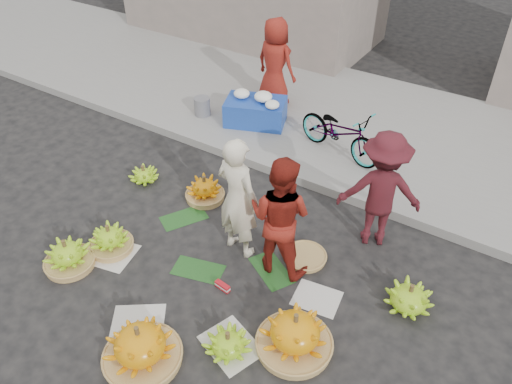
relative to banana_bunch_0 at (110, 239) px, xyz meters
The scene contains 22 objects.
ground 1.42m from the banana_bunch_0, 21.10° to the left, with size 80.00×80.00×0.00m, color black.
curb 3.01m from the banana_bunch_0, 64.03° to the left, with size 40.00×0.25×0.15m, color gray.
sidewalk 4.99m from the banana_bunch_0, 74.66° to the left, with size 40.00×4.00×0.12m, color gray.
newspaper_scatter 1.36m from the banana_bunch_0, 12.43° to the right, with size 3.20×1.80×0.00m, color silver, non-canonical shape.
banana_leaves 1.42m from the banana_bunch_0, 30.17° to the left, with size 2.00×1.00×0.00m, color #174517, non-canonical shape.
banana_bunch_0 is the anchor object (origin of this frame).
banana_bunch_1 0.56m from the banana_bunch_0, 113.65° to the right, with size 0.63×0.63×0.44m.
banana_bunch_2 1.85m from the banana_bunch_0, 34.47° to the right, with size 0.84×0.84×0.55m.
banana_bunch_3 2.29m from the banana_bunch_0, 11.85° to the right, with size 0.59×0.59×0.32m.
banana_bunch_4 2.82m from the banana_bunch_0, ahead, with size 0.90×0.90×0.55m.
banana_bunch_5 3.86m from the banana_bunch_0, 17.61° to the left, with size 0.73×0.73×0.37m.
banana_bunch_6 1.55m from the banana_bunch_0, 116.14° to the left, with size 0.51×0.51×0.28m.
banana_bunch_7 1.59m from the banana_bunch_0, 75.11° to the left, with size 0.65×0.65×0.41m.
basket_spare 2.60m from the banana_bunch_0, 28.19° to the left, with size 0.54×0.54×0.06m, color #A47D45.
incense_stack 1.69m from the banana_bunch_0, ahead, with size 0.21×0.07×0.08m, color red.
vendor_cream 1.85m from the banana_bunch_0, 32.84° to the left, with size 0.63×0.41×1.71m, color #EBE2C6.
vendor_red 2.34m from the banana_bunch_0, 24.80° to the left, with size 0.80×0.63×1.65m, color maroon.
man_striped 3.60m from the banana_bunch_0, 35.65° to the left, with size 1.08×0.62×1.67m, color maroon.
flower_table 3.70m from the banana_bunch_0, 90.89° to the left, with size 1.23×1.00×0.62m.
grey_bucket 3.58m from the banana_bunch_0, 107.24° to the left, with size 0.30×0.30×0.34m, color slate.
flower_vendor 4.59m from the banana_bunch_0, 91.93° to the left, with size 0.81×0.53×1.66m, color maroon.
bicycle 3.95m from the banana_bunch_0, 65.30° to the left, with size 1.58×0.55×0.83m, color gray.
Camera 1 is at (2.91, -3.54, 4.73)m, focal length 35.00 mm.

